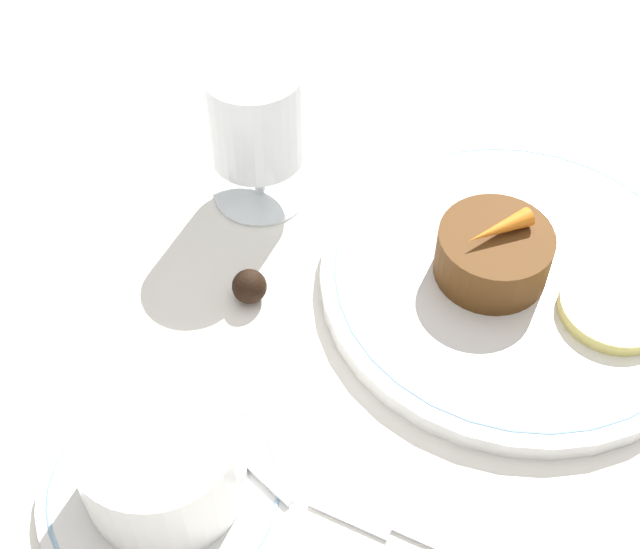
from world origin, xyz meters
name	(u,v)px	position (x,y,z in m)	size (l,w,h in m)	color
ground_plane	(477,275)	(0.00, 0.00, 0.00)	(3.00, 3.00, 0.00)	white
dinner_plate	(516,280)	(0.00, -0.03, 0.01)	(0.27, 0.27, 0.01)	white
saucer	(165,491)	(-0.23, 0.13, 0.01)	(0.15, 0.15, 0.01)	white
coffee_cup	(161,457)	(-0.23, 0.13, 0.04)	(0.12, 0.09, 0.06)	white
spoon	(205,423)	(-0.19, 0.12, 0.01)	(0.06, 0.12, 0.00)	silver
wine_glass	(256,123)	(0.02, 0.18, 0.07)	(0.07, 0.07, 0.11)	silver
fork	(429,539)	(-0.20, -0.03, 0.00)	(0.03, 0.19, 0.01)	silver
dessert_cake	(493,254)	(-0.01, -0.01, 0.03)	(0.08, 0.08, 0.04)	#563314
carrot_garnish	(499,229)	(-0.01, -0.01, 0.06)	(0.04, 0.04, 0.01)	orange
pineapple_slice	(615,306)	(-0.01, -0.09, 0.02)	(0.07, 0.07, 0.01)	#EFE075
chocolate_truffle	(249,286)	(-0.08, 0.14, 0.01)	(0.02, 0.02, 0.02)	black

